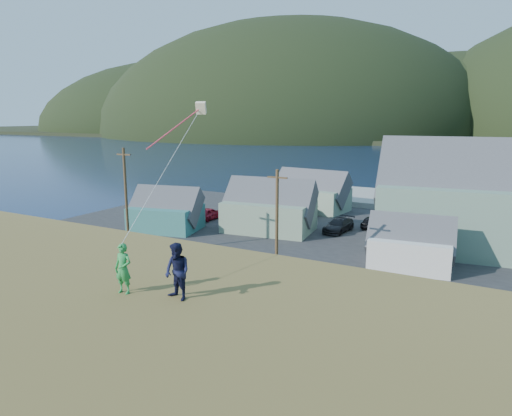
{
  "coord_description": "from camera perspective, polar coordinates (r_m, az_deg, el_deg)",
  "views": [
    {
      "loc": [
        11.15,
        -28.38,
        12.67
      ],
      "look_at": [
        2.05,
        -11.55,
        8.8
      ],
      "focal_mm": 32.0,
      "sensor_mm": 36.0,
      "label": 1
    }
  ],
  "objects": [
    {
      "name": "waterfront_lot",
      "position": [
        48.4,
        14.11,
        -4.02
      ],
      "size": [
        72.0,
        36.0,
        0.12
      ],
      "primitive_type": "cube",
      "color": "#28282B",
      "rests_on": "ground"
    },
    {
      "name": "kite_flyer_navy",
      "position": [
        14.02,
        -9.82,
        -7.85
      ],
      "size": [
        0.98,
        0.84,
        1.76
      ],
      "primitive_type": "imported",
      "rotation": [
        0.0,
        0.0,
        -0.22
      ],
      "color": "#131634",
      "rests_on": "hillside"
    },
    {
      "name": "shed_teal",
      "position": [
        51.81,
        -11.19,
        -0.36
      ],
      "size": [
        8.62,
        6.77,
        6.04
      ],
      "rotation": [
        0.0,
        0.0,
        0.21
      ],
      "color": "#317264",
      "rests_on": "waterfront_lot"
    },
    {
      "name": "kite_flyer_green",
      "position": [
        14.91,
        -16.27,
        -7.29
      ],
      "size": [
        0.63,
        0.45,
        1.6
      ],
      "primitive_type": "imported",
      "rotation": [
        0.0,
        0.0,
        0.12
      ],
      "color": "#25893E",
      "rests_on": "hillside"
    },
    {
      "name": "shed_palegreen_near",
      "position": [
        50.33,
        1.66,
        0.01
      ],
      "size": [
        10.52,
        7.3,
        7.19
      ],
      "rotation": [
        0.0,
        0.0,
        0.12
      ],
      "color": "gray",
      "rests_on": "waterfront_lot"
    },
    {
      "name": "shed_palegreen_far",
      "position": [
        62.08,
        6.85,
        2.02
      ],
      "size": [
        10.67,
        6.84,
        6.78
      ],
      "rotation": [
        0.0,
        0.0,
        -0.12
      ],
      "color": "gray",
      "rests_on": "waterfront_lot"
    },
    {
      "name": "kite_rig",
      "position": [
        21.61,
        -7.51,
        11.76
      ],
      "size": [
        1.88,
        4.25,
        9.32
      ],
      "color": "#FFE9C2",
      "rests_on": "ground"
    },
    {
      "name": "wharf",
      "position": [
        71.55,
        14.1,
        1.26
      ],
      "size": [
        26.0,
        14.0,
        0.9
      ],
      "primitive_type": "cube",
      "color": "gray",
      "rests_on": "ground"
    },
    {
      "name": "far_shore",
      "position": [
        358.74,
        26.9,
        8.36
      ],
      "size": [
        900.0,
        320.0,
        2.0
      ],
      "primitive_type": "cube",
      "color": "black",
      "rests_on": "ground"
    },
    {
      "name": "shed_white",
      "position": [
        40.38,
        18.74,
        -4.28
      ],
      "size": [
        7.42,
        5.32,
        5.54
      ],
      "rotation": [
        0.0,
        0.0,
        0.1
      ],
      "color": "silver",
      "rests_on": "waterfront_lot"
    },
    {
      "name": "ground",
      "position": [
        33.02,
        6.53,
        -11.21
      ],
      "size": [
        900.0,
        900.0,
        0.0
      ],
      "primitive_type": "plane",
      "color": "#0A1638",
      "rests_on": "ground"
    },
    {
      "name": "parked_cars",
      "position": [
        55.22,
        5.07,
        -0.96
      ],
      "size": [
        26.65,
        12.85,
        1.56
      ],
      "color": "black",
      "rests_on": "waterfront_lot"
    },
    {
      "name": "grass_strip",
      "position": [
        31.3,
        5.13,
        -12.39
      ],
      "size": [
        110.0,
        8.0,
        0.1
      ],
      "primitive_type": "cube",
      "color": "#4C3D19",
      "rests_on": "ground"
    },
    {
      "name": "utility_poles",
      "position": [
        33.47,
        4.95,
        -2.22
      ],
      "size": [
        35.4,
        0.24,
        9.81
      ],
      "color": "#47331E",
      "rests_on": "waterfront_lot"
    }
  ]
}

